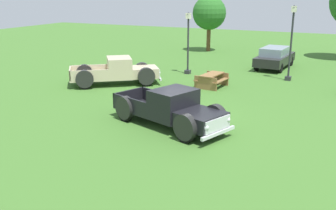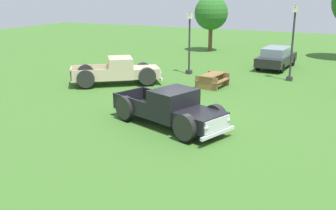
{
  "view_description": "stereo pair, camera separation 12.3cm",
  "coord_description": "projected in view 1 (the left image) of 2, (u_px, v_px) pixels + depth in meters",
  "views": [
    {
      "loc": [
        6.43,
        -15.0,
        5.49
      ],
      "look_at": [
        -0.28,
        -0.89,
        0.9
      ],
      "focal_mm": 42.17,
      "sensor_mm": 36.0,
      "label": 1
    },
    {
      "loc": [
        6.54,
        -14.94,
        5.49
      ],
      "look_at": [
        -0.28,
        -0.89,
        0.9
      ],
      "focal_mm": 42.17,
      "sensor_mm": 36.0,
      "label": 2
    }
  ],
  "objects": [
    {
      "name": "lamp_post_far",
      "position": [
        291.0,
        42.0,
        24.09
      ],
      "size": [
        0.36,
        0.36,
        4.61
      ],
      "color": "#2D2D33",
      "rests_on": "ground_plane"
    },
    {
      "name": "pickup_truck_foreground",
      "position": [
        175.0,
        110.0,
        16.06
      ],
      "size": [
        5.58,
        3.52,
        1.61
      ],
      "color": "black",
      "rests_on": "ground_plane"
    },
    {
      "name": "lamp_post_near",
      "position": [
        188.0,
        42.0,
        26.11
      ],
      "size": [
        0.36,
        0.36,
        4.08
      ],
      "color": "#2D2D33",
      "rests_on": "ground_plane"
    },
    {
      "name": "sedan_distant_a",
      "position": [
        275.0,
        57.0,
        28.39
      ],
      "size": [
        2.2,
        4.69,
        1.52
      ],
      "color": "black",
      "rests_on": "ground_plane"
    },
    {
      "name": "picnic_table",
      "position": [
        212.0,
        79.0,
        22.97
      ],
      "size": [
        1.67,
        1.96,
        0.78
      ],
      "color": "olive",
      "rests_on": "ground_plane"
    },
    {
      "name": "oak_tree_east",
      "position": [
        209.0,
        13.0,
        35.58
      ],
      "size": [
        3.03,
        3.03,
        4.96
      ],
      "color": "brown",
      "rests_on": "ground_plane"
    },
    {
      "name": "ground_plane",
      "position": [
        183.0,
        120.0,
        17.19
      ],
      "size": [
        80.0,
        80.0,
        0.0
      ],
      "primitive_type": "plane",
      "color": "#3D6B28"
    },
    {
      "name": "pickup_truck_behind_left",
      "position": [
        121.0,
        71.0,
        23.57
      ],
      "size": [
        5.34,
        4.68,
        1.62
      ],
      "color": "#C6B793",
      "rests_on": "ground_plane"
    }
  ]
}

